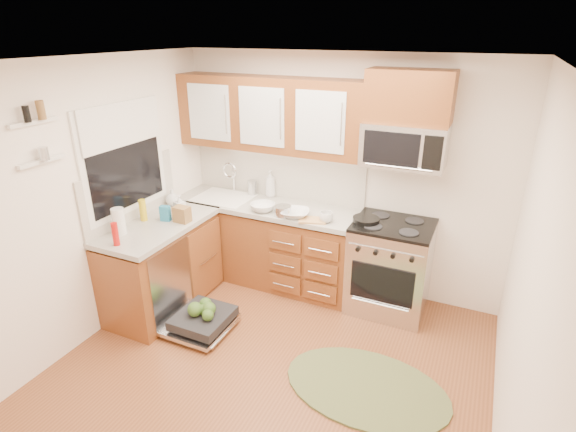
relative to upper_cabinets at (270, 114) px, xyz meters
The scene contains 38 objects.
floor 2.55m from the upper_cabinets, 65.28° to the right, with size 3.50×3.50×0.00m, color brown.
ceiling 1.84m from the upper_cabinets, 65.28° to the right, with size 3.50×3.50×0.00m, color white.
wall_back 0.97m from the upper_cabinets, 13.57° to the left, with size 3.50×0.04×2.50m, color white.
wall_front 3.46m from the upper_cabinets, 77.70° to the right, with size 3.50×0.04×2.50m, color white.
wall_left 1.98m from the upper_cabinets, 123.06° to the right, with size 0.04×3.50×2.50m, color white.
wall_right 3.00m from the upper_cabinets, 32.47° to the right, with size 0.04×3.50×2.50m, color white.
base_cabinet_back 1.46m from the upper_cabinets, 90.00° to the right, with size 2.05×0.60×0.85m, color brown.
base_cabinet_left 1.93m from the upper_cabinets, 124.62° to the right, with size 0.60×1.25×0.85m, color brown.
countertop_back 0.98m from the upper_cabinets, 90.00° to the right, with size 2.07×0.64×0.05m, color #A59F97.
countertop_left 1.60m from the upper_cabinets, 124.25° to the right, with size 0.64×1.27×0.05m, color #A59F97.
backsplash_back 0.68m from the upper_cabinets, 90.00° to the left, with size 2.05×0.02×0.57m, color beige.
backsplash_left 1.60m from the upper_cabinets, 133.89° to the right, with size 0.02×1.25×0.57m, color beige.
upper_cabinets is the anchor object (origin of this frame).
cabinet_over_mw 1.43m from the upper_cabinets, ahead, with size 0.76×0.35×0.47m, color brown.
range 1.99m from the upper_cabinets, ahead, with size 0.76×0.64×0.95m, color silver, non-canonical shape.
microwave 1.42m from the upper_cabinets, ahead, with size 0.76×0.38×0.40m, color silver, non-canonical shape.
sink 1.21m from the upper_cabinets, 163.55° to the right, with size 0.62×0.50×0.26m, color white, non-canonical shape.
dishwasher 2.19m from the upper_cabinets, 96.04° to the right, with size 0.70×0.60×0.20m, color silver, non-canonical shape.
window 1.51m from the upper_cabinets, 133.21° to the right, with size 0.03×1.05×1.05m, color white, non-canonical shape.
window_blind 1.46m from the upper_cabinets, 132.50° to the right, with size 0.02×0.96×0.40m, color white.
shelf_upper 2.17m from the upper_cabinets, 117.33° to the right, with size 0.04×0.40×0.03m, color white.
shelf_lower 2.17m from the upper_cabinets, 117.33° to the right, with size 0.04×0.40×0.03m, color white.
rug 2.77m from the upper_cabinets, 41.58° to the right, with size 1.34×0.87×0.02m, color #556238, non-canonical shape.
skillet 1.48m from the upper_cabinets, 10.89° to the right, with size 0.26×0.26×0.05m, color black.
stock_pot 1.01m from the upper_cabinets, 48.55° to the right, with size 0.18×0.18×0.11m, color silver.
cutting_board 1.19m from the upper_cabinets, 28.92° to the right, with size 0.27×0.17×0.02m, color tan.
canister 0.91m from the upper_cabinets, 164.74° to the left, with size 0.11×0.11×0.17m, color silver.
paper_towel_roll 1.83m from the upper_cabinets, 122.34° to the right, with size 0.12×0.12×0.25m, color white.
mustard_bottle 1.61m from the upper_cabinets, 130.74° to the right, with size 0.07×0.07×0.22m, color gold.
red_bottle 1.93m from the upper_cabinets, 114.95° to the right, with size 0.06×0.06×0.21m, color #B5130F.
wooden_box 1.36m from the upper_cabinets, 120.07° to the right, with size 0.16×0.11×0.16m, color brown.
blue_carton 1.47m from the upper_cabinets, 125.86° to the right, with size 0.10×0.06×0.15m, color teal.
bowl_a 1.06m from the upper_cabinets, 36.68° to the right, with size 0.29×0.29×0.07m, color #999999.
bowl_b 0.97m from the upper_cabinets, 78.45° to the right, with size 0.26×0.26×0.08m, color #999999.
cup 1.23m from the upper_cabinets, 22.82° to the right, with size 0.14×0.14×0.11m, color #999999.
soap_bottle_a 0.81m from the upper_cabinets, 118.65° to the left, with size 0.12×0.12×0.30m, color #999999.
soap_bottle_b 1.31m from the upper_cabinets, 130.21° to the right, with size 0.10×0.10×0.21m, color #999999.
soap_bottle_c 1.37m from the upper_cabinets, 146.95° to the right, with size 0.14×0.14×0.18m, color #999999.
Camera 1 is at (1.40, -2.60, 2.70)m, focal length 28.00 mm.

